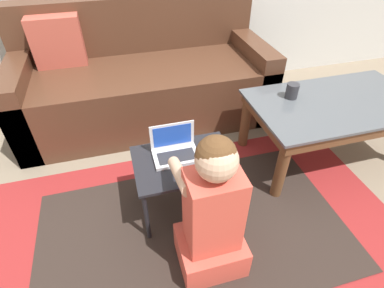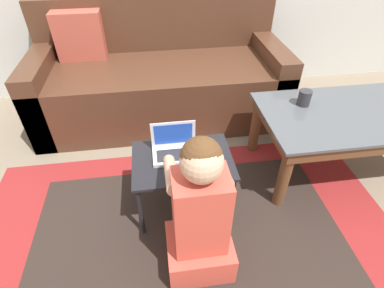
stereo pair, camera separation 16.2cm
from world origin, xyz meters
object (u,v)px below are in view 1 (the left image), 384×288
at_px(computer_mouse, 213,156).
at_px(person_seated, 212,217).
at_px(couch, 144,81).
at_px(cup_on_table, 292,91).
at_px(laptop_desk, 184,166).
at_px(coffee_table, 335,110).
at_px(laptop, 175,151).

relative_size(computer_mouse, person_seated, 0.12).
relative_size(couch, cup_on_table, 19.88).
bearing_deg(computer_mouse, laptop_desk, 169.26).
xyz_separation_m(coffee_table, cup_on_table, (-0.27, 0.13, 0.12)).
xyz_separation_m(laptop, person_seated, (0.07, -0.43, -0.05)).
distance_m(laptop_desk, person_seated, 0.38).
xyz_separation_m(coffee_table, laptop, (-1.12, -0.14, 0.02)).
height_order(person_seated, cup_on_table, person_seated).
distance_m(couch, coffee_table, 1.45).
relative_size(coffee_table, computer_mouse, 11.97).
xyz_separation_m(laptop_desk, computer_mouse, (0.16, -0.03, 0.06)).
height_order(laptop_desk, laptop, laptop).
distance_m(laptop_desk, cup_on_table, 0.89).
bearing_deg(person_seated, laptop, 99.05).
relative_size(coffee_table, person_seated, 1.39).
bearing_deg(coffee_table, person_seated, -151.18).
bearing_deg(computer_mouse, couch, 101.16).
xyz_separation_m(couch, coffee_table, (1.15, -0.89, 0.07)).
xyz_separation_m(couch, laptop_desk, (0.06, -1.09, 0.02)).
distance_m(couch, laptop_desk, 1.09).
xyz_separation_m(couch, laptop, (0.03, -1.04, 0.09)).
relative_size(laptop, cup_on_table, 2.49).
bearing_deg(computer_mouse, laptop, 157.29).
height_order(couch, cup_on_table, couch).
bearing_deg(person_seated, laptop_desk, 94.94).
relative_size(laptop, computer_mouse, 2.61).
bearing_deg(coffee_table, couch, 142.10).
xyz_separation_m(laptop, computer_mouse, (0.19, -0.08, -0.01)).
bearing_deg(laptop_desk, couch, 93.34).
distance_m(coffee_table, cup_on_table, 0.32).
distance_m(laptop, computer_mouse, 0.21).
bearing_deg(laptop, cup_on_table, 17.74).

